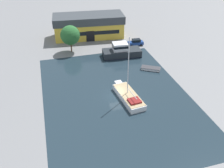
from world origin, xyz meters
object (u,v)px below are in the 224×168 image
motor_cruiser (121,51)px  parked_car (136,42)px  warehouse_building (89,26)px  small_dinghy (151,68)px  quay_tree_near_building (70,35)px  sailboat_moored (128,96)px

motor_cruiser → parked_car: bearing=-43.1°
warehouse_building → motor_cruiser: 16.71m
motor_cruiser → small_dinghy: 9.90m
warehouse_building → quay_tree_near_building: size_ratio=2.98×
sailboat_moored → parked_car: bearing=60.5°
quay_tree_near_building → small_dinghy: quay_tree_near_building is taller
small_dinghy → parked_car: bearing=-154.9°
warehouse_building → quay_tree_near_building: 11.58m
warehouse_building → motor_cruiser: size_ratio=2.12×
small_dinghy → motor_cruiser: bearing=-121.7°
parked_car → quay_tree_near_building: bearing=91.1°
parked_car → sailboat_moored: 26.15m
parked_car → small_dinghy: size_ratio=0.92×
warehouse_building → small_dinghy: warehouse_building is taller
warehouse_building → parked_car: bearing=-36.3°
warehouse_building → parked_car: (11.32, -10.12, -2.49)m
warehouse_building → motor_cruiser: warehouse_building is taller
parked_car → sailboat_moored: bearing=160.0°
sailboat_moored → warehouse_building: bearing=85.5°
parked_car → small_dinghy: bearing=177.4°
warehouse_building → small_dinghy: bearing=-62.7°
parked_car → small_dinghy: parked_car is taller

